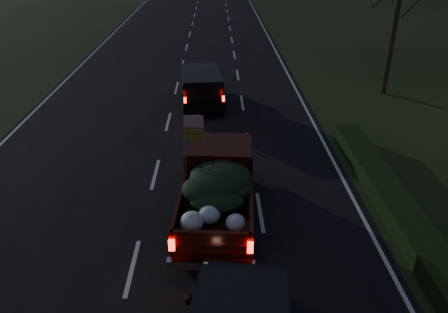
# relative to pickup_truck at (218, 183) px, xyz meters

# --- Properties ---
(ground) EXTENTS (120.00, 120.00, 0.00)m
(ground) POSITION_rel_pickup_truck_xyz_m (-2.28, -2.49, -1.09)
(ground) COLOR black
(ground) RESTS_ON ground
(road_asphalt) EXTENTS (14.00, 120.00, 0.02)m
(road_asphalt) POSITION_rel_pickup_truck_xyz_m (-2.28, -2.49, -1.08)
(road_asphalt) COLOR black
(road_asphalt) RESTS_ON ground
(hedge_row) EXTENTS (1.00, 10.00, 0.60)m
(hedge_row) POSITION_rel_pickup_truck_xyz_m (5.52, 0.51, -0.79)
(hedge_row) COLOR black
(hedge_row) RESTS_ON ground
(pickup_truck) EXTENTS (2.50, 5.70, 2.92)m
(pickup_truck) POSITION_rel_pickup_truck_xyz_m (0.00, 0.00, 0.00)
(pickup_truck) COLOR black
(pickup_truck) RESTS_ON ground
(lead_suv) EXTENTS (2.44, 4.92, 1.37)m
(lead_suv) POSITION_rel_pickup_truck_xyz_m (-0.80, 10.02, -0.06)
(lead_suv) COLOR black
(lead_suv) RESTS_ON ground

